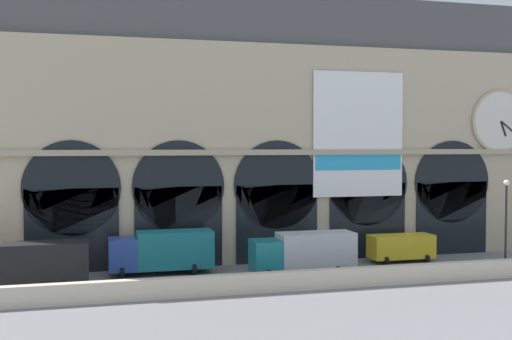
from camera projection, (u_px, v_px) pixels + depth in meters
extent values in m
plane|color=slate|center=(297.00, 275.00, 45.73)|extent=(200.00, 200.00, 0.00)
cube|color=beige|center=(319.00, 279.00, 41.27)|extent=(90.00, 0.70, 1.26)
cube|color=#BCAD8C|center=(269.00, 153.00, 52.49)|extent=(48.72, 4.74, 17.44)
cube|color=#4C4C4C|center=(268.00, 22.00, 52.33)|extent=(48.72, 4.14, 4.25)
cube|color=black|center=(72.00, 231.00, 46.36)|extent=(6.72, 0.20, 6.23)
cylinder|color=black|center=(72.00, 188.00, 46.23)|extent=(7.07, 0.20, 7.07)
cube|color=black|center=(179.00, 227.00, 48.37)|extent=(6.72, 0.20, 6.23)
cylinder|color=black|center=(179.00, 187.00, 48.24)|extent=(7.07, 0.20, 7.07)
cube|color=black|center=(277.00, 224.00, 50.38)|extent=(6.72, 0.20, 6.23)
cylinder|color=black|center=(277.00, 185.00, 50.25)|extent=(7.07, 0.20, 7.07)
cube|color=black|center=(368.00, 221.00, 52.39)|extent=(6.72, 0.20, 6.23)
cylinder|color=black|center=(368.00, 183.00, 52.26)|extent=(7.07, 0.20, 7.07)
cube|color=black|center=(451.00, 218.00, 54.40)|extent=(6.72, 0.20, 6.23)
cylinder|color=black|center=(452.00, 182.00, 54.28)|extent=(7.07, 0.20, 7.07)
cylinder|color=#BCAD8C|center=(500.00, 121.00, 55.14)|extent=(5.49, 0.25, 5.49)
cylinder|color=silver|center=(501.00, 121.00, 55.02)|extent=(5.08, 0.06, 5.08)
cube|color=black|center=(503.00, 129.00, 55.05)|extent=(0.66, 0.04, 1.36)
cube|color=black|center=(510.00, 129.00, 55.19)|extent=(1.82, 0.04, 1.37)
cube|color=white|center=(359.00, 134.00, 51.75)|extent=(7.87, 0.12, 10.23)
cube|color=#26A5D8|center=(359.00, 160.00, 51.76)|extent=(7.56, 0.04, 1.67)
cube|color=tan|center=(277.00, 152.00, 50.05)|extent=(48.72, 0.50, 0.44)
cube|color=black|center=(45.00, 263.00, 40.85)|extent=(5.50, 2.30, 2.70)
cylinder|color=black|center=(65.00, 286.00, 40.23)|extent=(0.28, 0.84, 0.84)
cylinder|color=black|center=(66.00, 279.00, 42.23)|extent=(0.28, 0.84, 0.84)
cube|color=#28479E|center=(123.00, 254.00, 45.24)|extent=(2.00, 2.30, 2.30)
cube|color=#19727A|center=(175.00, 249.00, 46.19)|extent=(5.50, 2.30, 2.70)
cylinder|color=black|center=(122.00, 273.00, 44.26)|extent=(0.28, 0.84, 0.84)
cylinder|color=black|center=(121.00, 268.00, 46.26)|extent=(0.28, 0.84, 0.84)
cylinder|color=black|center=(194.00, 269.00, 45.57)|extent=(0.28, 0.84, 0.84)
cylinder|color=black|center=(190.00, 264.00, 47.57)|extent=(0.28, 0.84, 0.84)
cube|color=#19727A|center=(266.00, 256.00, 44.44)|extent=(2.00, 2.30, 2.30)
cube|color=#ADB2B7|center=(316.00, 251.00, 45.39)|extent=(5.50, 2.30, 2.70)
cylinder|color=black|center=(268.00, 275.00, 43.46)|extent=(0.28, 0.84, 0.84)
cylinder|color=black|center=(260.00, 270.00, 45.46)|extent=(0.28, 0.84, 0.84)
cylinder|color=black|center=(337.00, 272.00, 44.77)|extent=(0.28, 0.84, 0.84)
cylinder|color=black|center=(327.00, 266.00, 46.77)|extent=(0.28, 0.84, 0.84)
cube|color=gold|center=(401.00, 246.00, 50.65)|extent=(5.20, 2.00, 1.86)
cylinder|color=black|center=(386.00, 261.00, 49.37)|extent=(0.28, 0.68, 0.68)
cylinder|color=black|center=(376.00, 257.00, 51.11)|extent=(0.28, 0.68, 0.68)
cylinder|color=black|center=(426.00, 259.00, 50.27)|extent=(0.28, 0.68, 0.68)
cylinder|color=black|center=(415.00, 255.00, 52.01)|extent=(0.28, 0.68, 0.68)
cylinder|color=black|center=(506.00, 230.00, 45.70)|extent=(0.16, 0.16, 6.50)
sphere|color=#F2EDCC|center=(507.00, 183.00, 45.56)|extent=(0.44, 0.44, 0.44)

